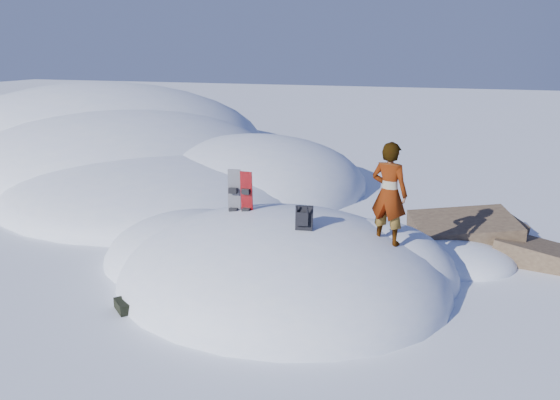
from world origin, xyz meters
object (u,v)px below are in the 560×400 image
(backpack, at_px, (304,218))
(person, at_px, (389,194))
(snowboard_red, at_px, (247,203))
(snowboard_dark, at_px, (234,203))

(backpack, distance_m, person, 1.67)
(snowboard_red, xyz_separation_m, backpack, (1.46, -0.72, 0.03))
(snowboard_red, relative_size, backpack, 2.58)
(backpack, bearing_deg, snowboard_dark, 144.72)
(snowboard_red, bearing_deg, person, -2.04)
(snowboard_red, distance_m, backpack, 1.62)
(snowboard_dark, relative_size, backpack, 2.72)
(person, bearing_deg, snowboard_red, 15.69)
(snowboard_dark, relative_size, person, 0.74)
(snowboard_red, relative_size, snowboard_dark, 0.95)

